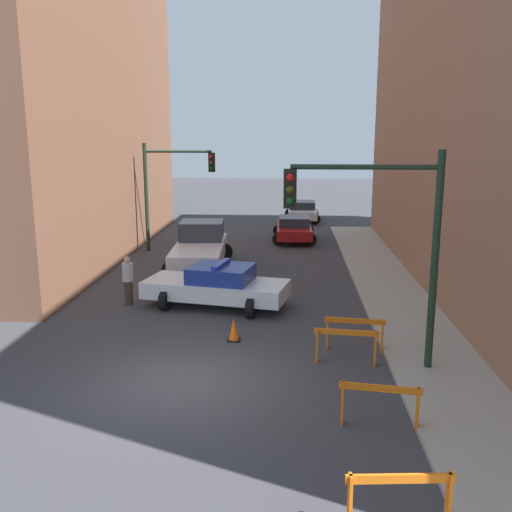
# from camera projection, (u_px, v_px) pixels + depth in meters

# --- Properties ---
(ground_plane) EXTENTS (120.00, 120.00, 0.00)m
(ground_plane) POSITION_uv_depth(u_px,v_px,m) (180.00, 383.00, 13.23)
(ground_plane) COLOR #38383D
(sidewalk_right) EXTENTS (2.40, 44.00, 0.12)m
(sidewalk_right) POSITION_uv_depth(u_px,v_px,m) (452.00, 387.00, 12.86)
(sidewalk_right) COLOR #9E998E
(sidewalk_right) RESTS_ON ground_plane
(traffic_light_near) EXTENTS (3.64, 0.35, 5.20)m
(traffic_light_near) POSITION_uv_depth(u_px,v_px,m) (386.00, 228.00, 13.20)
(traffic_light_near) COLOR black
(traffic_light_near) RESTS_ON sidewalk_right
(traffic_light_far) EXTENTS (3.44, 0.35, 5.20)m
(traffic_light_far) POSITION_uv_depth(u_px,v_px,m) (168.00, 181.00, 27.21)
(traffic_light_far) COLOR black
(traffic_light_far) RESTS_ON ground_plane
(police_car) EXTENTS (4.98, 2.96, 1.52)m
(police_car) POSITION_uv_depth(u_px,v_px,m) (217.00, 285.00, 18.87)
(police_car) COLOR white
(police_car) RESTS_ON ground_plane
(white_truck) EXTENTS (2.83, 5.50, 1.90)m
(white_truck) POSITION_uv_depth(u_px,v_px,m) (200.00, 247.00, 24.20)
(white_truck) COLOR silver
(white_truck) RESTS_ON ground_plane
(parked_car_near) EXTENTS (2.32, 4.33, 1.31)m
(parked_car_near) POSITION_uv_depth(u_px,v_px,m) (294.00, 228.00, 30.45)
(parked_car_near) COLOR maroon
(parked_car_near) RESTS_ON ground_plane
(parked_car_mid) EXTENTS (2.28, 4.30, 1.31)m
(parked_car_mid) POSITION_uv_depth(u_px,v_px,m) (302.00, 211.00, 37.22)
(parked_car_mid) COLOR silver
(parked_car_mid) RESTS_ON ground_plane
(pedestrian_crossing) EXTENTS (0.51, 0.51, 1.66)m
(pedestrian_crossing) POSITION_uv_depth(u_px,v_px,m) (128.00, 280.00, 19.07)
(pedestrian_crossing) COLOR #382D23
(pedestrian_crossing) RESTS_ON ground_plane
(barrier_front) EXTENTS (1.60, 0.28, 0.90)m
(barrier_front) POSITION_uv_depth(u_px,v_px,m) (400.00, 492.00, 8.22)
(barrier_front) COLOR orange
(barrier_front) RESTS_ON ground_plane
(barrier_mid) EXTENTS (1.59, 0.37, 0.90)m
(barrier_mid) POSITION_uv_depth(u_px,v_px,m) (380.00, 399.00, 11.10)
(barrier_mid) COLOR orange
(barrier_mid) RESTS_ON ground_plane
(barrier_back) EXTENTS (1.60, 0.32, 0.90)m
(barrier_back) POSITION_uv_depth(u_px,v_px,m) (346.00, 340.00, 14.19)
(barrier_back) COLOR orange
(barrier_back) RESTS_ON ground_plane
(barrier_corner) EXTENTS (1.59, 0.34, 0.90)m
(barrier_corner) POSITION_uv_depth(u_px,v_px,m) (355.00, 329.00, 15.06)
(barrier_corner) COLOR orange
(barrier_corner) RESTS_ON ground_plane
(traffic_cone) EXTENTS (0.36, 0.36, 0.66)m
(traffic_cone) POSITION_uv_depth(u_px,v_px,m) (234.00, 330.00, 15.85)
(traffic_cone) COLOR black
(traffic_cone) RESTS_ON ground_plane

